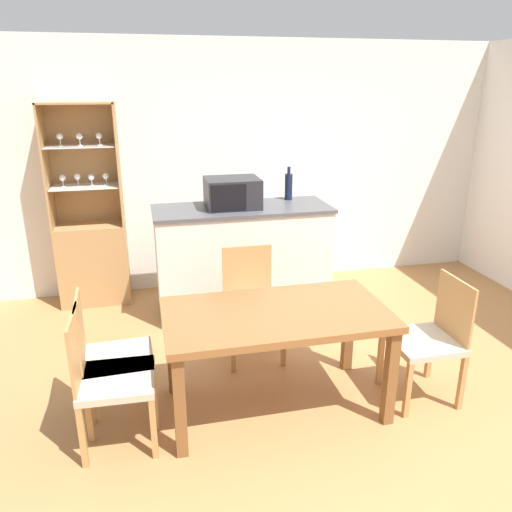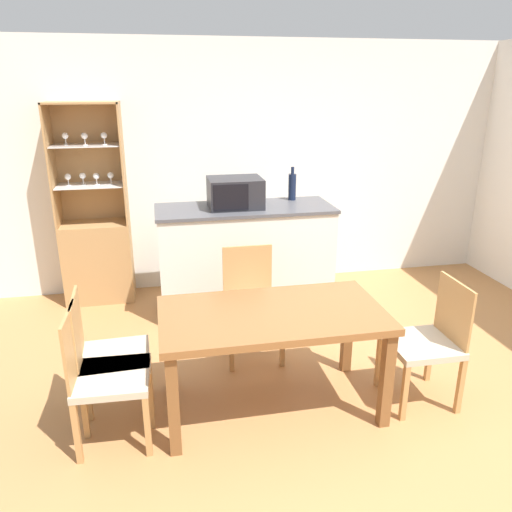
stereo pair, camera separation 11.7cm
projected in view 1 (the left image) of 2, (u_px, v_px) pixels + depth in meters
ground_plane at (354, 419)px, 3.33m from camera, size 18.00×18.00×0.00m
wall_back at (261, 167)px, 5.33m from camera, size 6.80×0.06×2.55m
kitchen_counter at (242, 259)px, 4.82m from camera, size 1.66×0.65×1.03m
display_cabinet at (92, 247)px, 4.98m from camera, size 0.67×0.40×1.96m
dining_table at (276, 324)px, 3.27m from camera, size 1.46×0.80×0.72m
dining_chair_side_right_near at (429, 339)px, 3.45m from camera, size 0.45×0.45×0.88m
dining_chair_head_far at (251, 303)px, 4.01m from camera, size 0.44×0.44×0.88m
dining_chair_side_left_far at (111, 358)px, 3.21m from camera, size 0.46×0.46×0.88m
dining_chair_side_left_near at (109, 378)px, 2.99m from camera, size 0.46×0.46×0.88m
microwave at (232, 193)px, 4.60m from camera, size 0.49×0.40×0.27m
wine_bottle at (289, 186)px, 4.91m from camera, size 0.08×0.08×0.32m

